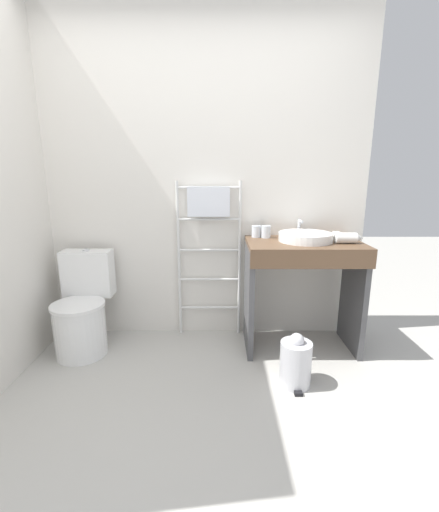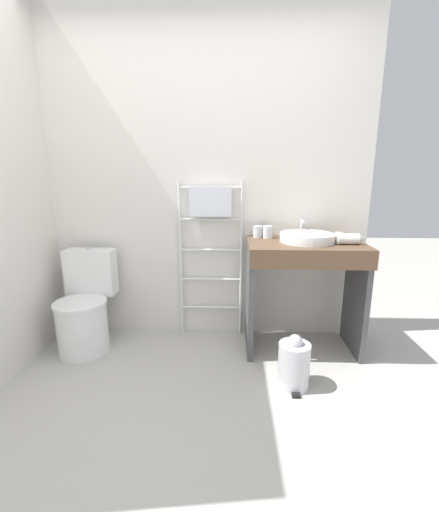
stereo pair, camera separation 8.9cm
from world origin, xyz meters
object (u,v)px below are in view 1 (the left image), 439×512
object	(u,v)px
toilet	(81,313)
sink_basin	(304,237)
towel_radiator	(208,228)
cup_near_wall	(255,231)
hair_dryer	(345,238)
cup_near_edge	(265,232)
trash_bin	(294,362)

from	to	relation	value
toilet	sink_basin	bearing A→B (deg)	2.24
towel_radiator	cup_near_wall	distance (m)	0.38
toilet	sink_basin	world-z (taller)	sink_basin
cup_near_wall	hair_dryer	distance (m)	0.68
cup_near_edge	hair_dryer	size ratio (longest dim) A/B	0.47
sink_basin	toilet	bearing A→B (deg)	-177.76
towel_radiator	sink_basin	distance (m)	0.76
towel_radiator	sink_basin	world-z (taller)	towel_radiator
toilet	cup_near_wall	bearing A→B (deg)	9.85
towel_radiator	cup_near_wall	bearing A→B (deg)	-6.44
sink_basin	trash_bin	size ratio (longest dim) A/B	1.10
toilet	towel_radiator	distance (m)	1.18
toilet	trash_bin	distance (m)	1.62
cup_near_wall	hair_dryer	size ratio (longest dim) A/B	0.45
cup_near_wall	cup_near_edge	xyz separation A→B (m)	(0.07, -0.02, 0.00)
cup_near_edge	trash_bin	xyz separation A→B (m)	(0.13, -0.67, -0.75)
toilet	hair_dryer	world-z (taller)	hair_dryer
sink_basin	trash_bin	world-z (taller)	sink_basin
hair_dryer	towel_radiator	bearing A→B (deg)	164.86
sink_basin	hair_dryer	xyz separation A→B (m)	(0.28, -0.06, 0.00)
cup_near_wall	cup_near_edge	world-z (taller)	cup_near_edge
toilet	trash_bin	size ratio (longest dim) A/B	2.12
towel_radiator	toilet	bearing A→B (deg)	-164.08
cup_near_wall	toilet	bearing A→B (deg)	-170.15
toilet	cup_near_edge	distance (m)	1.55
cup_near_edge	hair_dryer	world-z (taller)	cup_near_edge
toilet	cup_near_edge	bearing A→B (deg)	8.45
toilet	hair_dryer	distance (m)	2.07
cup_near_wall	hair_dryer	world-z (taller)	cup_near_wall
cup_near_edge	toilet	bearing A→B (deg)	-171.55
cup_near_edge	trash_bin	world-z (taller)	cup_near_edge
cup_near_wall	cup_near_edge	bearing A→B (deg)	-17.08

